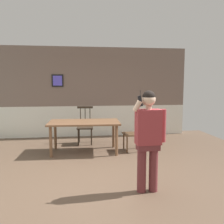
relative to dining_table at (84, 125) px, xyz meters
The scene contains 6 objects.
ground_plane 1.91m from the dining_table, 83.97° to the right, with size 8.04×8.04×0.00m, color brown.
room_back_partition 2.01m from the dining_table, 84.36° to the left, with size 6.35×0.17×2.84m.
dining_table is the anchor object (origin of this frame).
chair_near_window 0.89m from the dining_table, 87.43° to the left, with size 0.48×0.48×1.05m.
chair_by_doorway 1.27m from the dining_table, ahead, with size 0.49×0.49×0.95m.
person_figure 2.58m from the dining_table, 68.41° to the right, with size 0.55×0.22×1.60m.
Camera 1 is at (-0.30, -4.19, 1.71)m, focal length 39.02 mm.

